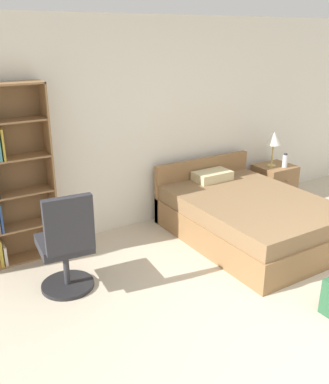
{
  "coord_description": "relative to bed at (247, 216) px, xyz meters",
  "views": [
    {
      "loc": [
        -2.76,
        -1.43,
        2.39
      ],
      "look_at": [
        -0.65,
        1.98,
        0.89
      ],
      "focal_mm": 40.0,
      "sensor_mm": 36.0,
      "label": 1
    }
  ],
  "objects": [
    {
      "name": "wall_back",
      "position": [
        -0.64,
        1.09,
        1.02
      ],
      "size": [
        9.0,
        0.06,
        2.6
      ],
      "color": "silver",
      "rests_on": "ground_plane"
    },
    {
      "name": "bed",
      "position": [
        0.0,
        0.0,
        0.0
      ],
      "size": [
        1.5,
        2.05,
        0.79
      ],
      "color": "olive",
      "rests_on": "ground_plane"
    },
    {
      "name": "office_chair",
      "position": [
        -2.29,
        -0.02,
        0.21
      ],
      "size": [
        0.52,
        0.6,
        1.06
      ],
      "color": "#232326",
      "rests_on": "ground_plane"
    },
    {
      "name": "nightstand",
      "position": [
        1.18,
        0.72,
        -0.0
      ],
      "size": [
        0.54,
        0.5,
        0.55
      ],
      "color": "olive",
      "rests_on": "ground_plane"
    },
    {
      "name": "table_lamp",
      "position": [
        1.11,
        0.73,
        0.67
      ],
      "size": [
        0.21,
        0.21,
        0.51
      ],
      "color": "tan",
      "rests_on": "nightstand"
    },
    {
      "name": "water_bottle",
      "position": [
        1.24,
        0.6,
        0.37
      ],
      "size": [
        0.08,
        0.08,
        0.2
      ],
      "color": "silver",
      "rests_on": "nightstand"
    }
  ]
}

